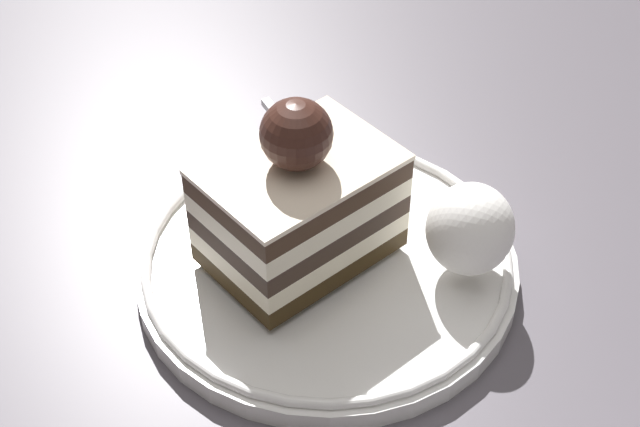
{
  "coord_description": "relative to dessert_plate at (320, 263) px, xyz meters",
  "views": [
    {
      "loc": [
        -0.01,
        -0.4,
        0.4
      ],
      "look_at": [
        -0.0,
        -0.02,
        0.05
      ],
      "focal_mm": 52.77,
      "sensor_mm": 36.0,
      "label": 1
    }
  ],
  "objects": [
    {
      "name": "fork",
      "position": [
        -0.01,
        0.08,
        0.01
      ],
      "size": [
        0.06,
        0.12,
        0.0
      ],
      "color": "silver",
      "rests_on": "dessert_plate"
    },
    {
      "name": "whipped_cream_dollop",
      "position": [
        0.08,
        -0.01,
        0.04
      ],
      "size": [
        0.05,
        0.05,
        0.05
      ],
      "primitive_type": "ellipsoid",
      "color": "white",
      "rests_on": "dessert_plate"
    },
    {
      "name": "cake_slice",
      "position": [
        -0.01,
        0.0,
        0.05
      ],
      "size": [
        0.12,
        0.12,
        0.1
      ],
      "color": "#2F210C",
      "rests_on": "dessert_plate"
    },
    {
      "name": "ground_plane",
      "position": [
        0.0,
        0.02,
        -0.01
      ],
      "size": [
        2.4,
        2.4,
        0.0
      ],
      "primitive_type": "plane",
      "color": "#514C54"
    },
    {
      "name": "dessert_plate",
      "position": [
        0.0,
        0.0,
        0.0
      ],
      "size": [
        0.22,
        0.22,
        0.02
      ],
      "color": "white",
      "rests_on": "ground_plane"
    }
  ]
}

